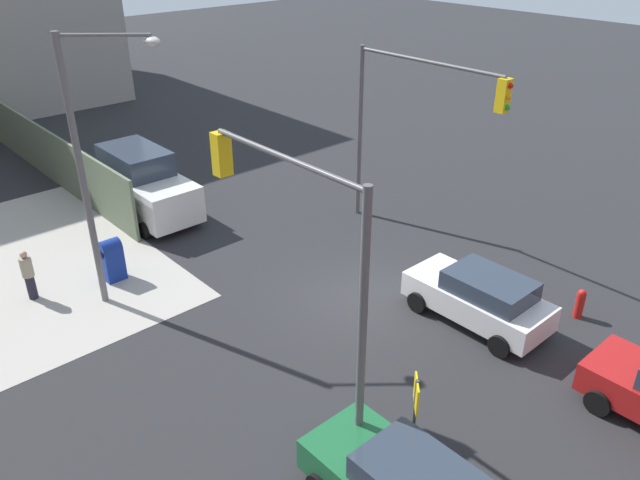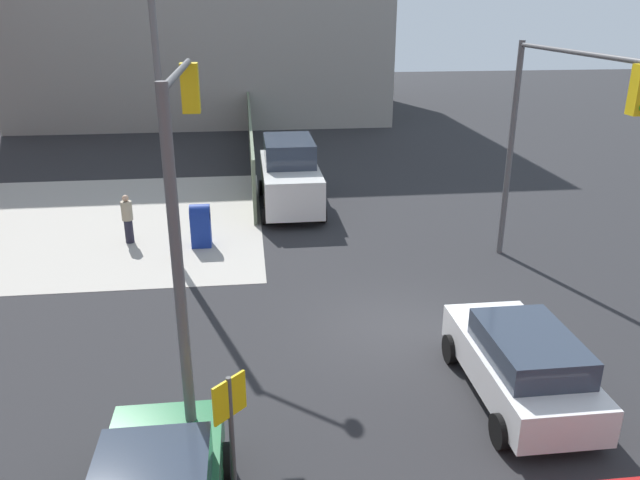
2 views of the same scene
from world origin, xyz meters
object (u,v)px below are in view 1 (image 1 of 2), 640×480
at_px(traffic_signal_nw_corner, 300,246).
at_px(traffic_signal_se_corner, 411,110).
at_px(sedan_white, 480,297).
at_px(street_lamp_corner, 92,156).
at_px(pedestrian_crossing, 28,274).
at_px(fire_hydrant, 580,303).
at_px(van_white_delivery, 142,183).
at_px(mailbox_blue, 112,258).

xyz_separation_m(traffic_signal_nw_corner, traffic_signal_se_corner, (4.77, -9.00, 0.08)).
bearing_deg(traffic_signal_se_corner, sedan_white, 152.76).
bearing_deg(street_lamp_corner, pedestrian_crossing, 45.54).
relative_size(fire_hydrant, van_white_delivery, 0.17).
distance_m(street_lamp_corner, mailbox_blue, 4.16).
bearing_deg(traffic_signal_se_corner, pedestrian_crossing, 68.45).
relative_size(mailbox_blue, van_white_delivery, 0.26).
relative_size(van_white_delivery, pedestrian_crossing, 3.27).
relative_size(traffic_signal_se_corner, pedestrian_crossing, 3.93).
distance_m(mailbox_blue, van_white_delivery, 5.05).
height_order(sedan_white, pedestrian_crossing, pedestrian_crossing).
bearing_deg(mailbox_blue, street_lamp_corner, 157.22).
bearing_deg(traffic_signal_nw_corner, traffic_signal_se_corner, -62.08).
distance_m(traffic_signal_se_corner, pedestrian_crossing, 13.35).
bearing_deg(traffic_signal_se_corner, street_lamp_corner, 74.09).
relative_size(mailbox_blue, fire_hydrant, 1.52).
bearing_deg(traffic_signal_nw_corner, van_white_delivery, -11.97).
bearing_deg(sedan_white, pedestrian_crossing, 42.77).
bearing_deg(sedan_white, traffic_signal_nw_corner, 85.68).
height_order(traffic_signal_nw_corner, traffic_signal_se_corner, same).
distance_m(traffic_signal_se_corner, mailbox_blue, 11.06).
bearing_deg(sedan_white, mailbox_blue, 36.04).
xyz_separation_m(street_lamp_corner, van_white_delivery, (5.11, -3.72, -3.42)).
bearing_deg(street_lamp_corner, traffic_signal_nw_corner, -172.37).
distance_m(traffic_signal_se_corner, fire_hydrant, 8.25).
xyz_separation_m(fire_hydrant, van_white_delivery, (15.07, 6.00, 0.79)).
relative_size(mailbox_blue, pedestrian_crossing, 0.87).
relative_size(traffic_signal_se_corner, mailbox_blue, 4.55).
relative_size(street_lamp_corner, van_white_delivery, 1.48).
xyz_separation_m(traffic_signal_nw_corner, mailbox_blue, (8.87, 0.50, -3.83)).
height_order(traffic_signal_se_corner, pedestrian_crossing, traffic_signal_se_corner).
bearing_deg(traffic_signal_nw_corner, mailbox_blue, 3.23).
bearing_deg(mailbox_blue, traffic_signal_nw_corner, -176.77).
height_order(fire_hydrant, pedestrian_crossing, pedestrian_crossing).
distance_m(traffic_signal_nw_corner, traffic_signal_se_corner, 10.19).
height_order(fire_hydrant, sedan_white, sedan_white).
relative_size(traffic_signal_se_corner, sedan_white, 1.55).
distance_m(sedan_white, pedestrian_crossing, 13.55).
bearing_deg(van_white_delivery, traffic_signal_nw_corner, 168.03).
xyz_separation_m(street_lamp_corner, fire_hydrant, (-9.96, -9.72, -4.22)).
xyz_separation_m(traffic_signal_nw_corner, sedan_white, (-0.48, -6.30, -3.75)).
height_order(traffic_signal_se_corner, sedan_white, traffic_signal_se_corner).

